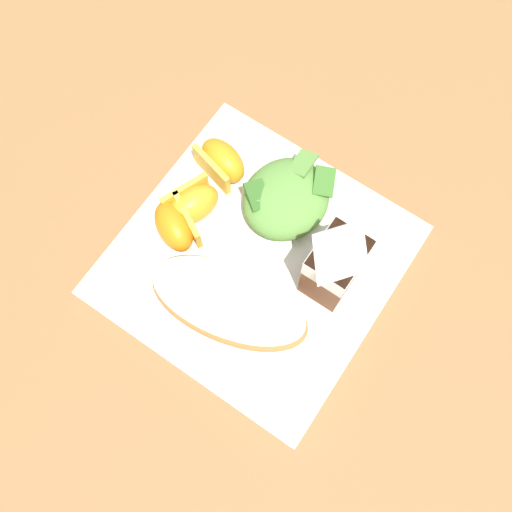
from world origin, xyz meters
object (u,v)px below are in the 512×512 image
at_px(cheesy_pizza_bread, 229,303).
at_px(milk_carton, 336,263).
at_px(green_salad_pile, 286,198).
at_px(orange_wedge_front, 222,162).
at_px(orange_wedge_rear, 176,225).
at_px(white_plate, 256,261).
at_px(orange_wedge_middle, 192,204).

distance_m(cheesy_pizza_bread, milk_carton, 0.12).
distance_m(green_salad_pile, orange_wedge_front, 0.08).
height_order(milk_carton, orange_wedge_rear, milk_carton).
distance_m(white_plate, orange_wedge_middle, 0.09).
bearing_deg(orange_wedge_middle, cheesy_pizza_bread, 54.71).
distance_m(orange_wedge_front, orange_wedge_rear, 0.09).
height_order(cheesy_pizza_bread, milk_carton, milk_carton).
height_order(white_plate, orange_wedge_rear, orange_wedge_rear).
xyz_separation_m(cheesy_pizza_bread, orange_wedge_rear, (-0.04, -0.09, 0.00)).
xyz_separation_m(green_salad_pile, orange_wedge_rear, (0.09, -0.08, -0.00)).
distance_m(cheesy_pizza_bread, orange_wedge_middle, 0.12).
bearing_deg(orange_wedge_front, orange_wedge_middle, 3.01).
height_order(orange_wedge_middle, orange_wedge_rear, same).
xyz_separation_m(cheesy_pizza_bread, green_salad_pile, (-0.13, -0.01, 0.00)).
relative_size(green_salad_pile, orange_wedge_front, 1.56).
height_order(green_salad_pile, milk_carton, milk_carton).
bearing_deg(orange_wedge_middle, orange_wedge_front, -176.99).
bearing_deg(orange_wedge_rear, orange_wedge_middle, -179.61).
xyz_separation_m(cheesy_pizza_bread, orange_wedge_middle, (-0.07, -0.10, 0.00)).
distance_m(green_salad_pile, orange_wedge_rear, 0.12).
relative_size(green_salad_pile, orange_wedge_rear, 1.50).
height_order(white_plate, green_salad_pile, green_salad_pile).
relative_size(white_plate, orange_wedge_rear, 4.00).
height_order(cheesy_pizza_bread, orange_wedge_front, orange_wedge_front).
height_order(white_plate, orange_wedge_front, orange_wedge_front).
xyz_separation_m(milk_carton, orange_wedge_middle, (0.02, -0.16, -0.04)).
distance_m(white_plate, milk_carton, 0.11).
xyz_separation_m(cheesy_pizza_bread, orange_wedge_front, (-0.13, -0.10, 0.00)).
bearing_deg(milk_carton, white_plate, -72.70).
relative_size(cheesy_pizza_bread, orange_wedge_rear, 2.61).
bearing_deg(milk_carton, cheesy_pizza_bread, -39.90).
bearing_deg(milk_carton, green_salad_pile, -118.22).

